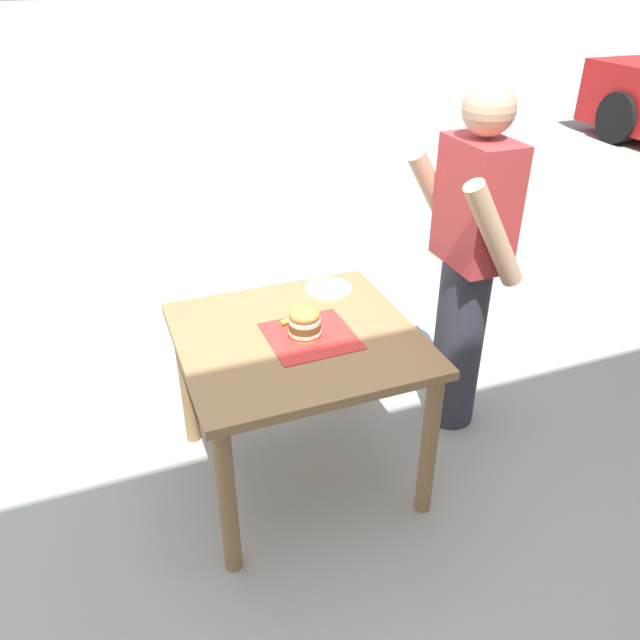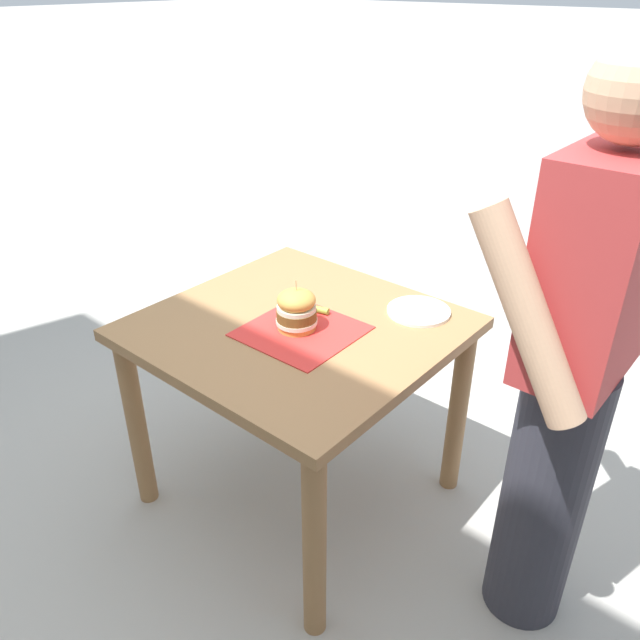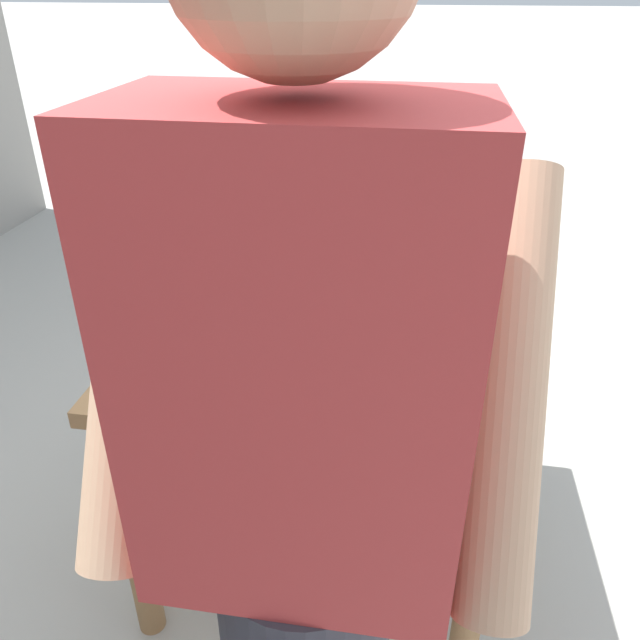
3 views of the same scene
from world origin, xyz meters
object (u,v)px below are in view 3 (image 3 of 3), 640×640
at_px(patio_table, 326,358).
at_px(sandwich, 314,297).
at_px(side_plate_with_forks, 456,386).
at_px(diner_across_table, 304,553).
at_px(pickle_spear, 363,316).

relative_size(patio_table, sandwich, 5.55).
relative_size(patio_table, side_plate_with_forks, 4.43).
xyz_separation_m(patio_table, diner_across_table, (-0.10, 0.87, 0.25)).
xyz_separation_m(patio_table, sandwich, (0.03, 0.02, 0.20)).
bearing_deg(patio_table, sandwich, 39.43).
bearing_deg(pickle_spear, side_plate_with_forks, 130.73).
bearing_deg(pickle_spear, patio_table, 0.04).
bearing_deg(sandwich, side_plate_with_forks, 145.37).
bearing_deg(side_plate_with_forks, patio_table, -39.24).
relative_size(patio_table, diner_across_table, 0.58).
height_order(patio_table, diner_across_table, diner_across_table).
distance_m(sandwich, side_plate_with_forks, 0.44).
height_order(sandwich, side_plate_with_forks, sandwich).
height_order(side_plate_with_forks, diner_across_table, diner_across_table).
bearing_deg(patio_table, pickle_spear, -179.96).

